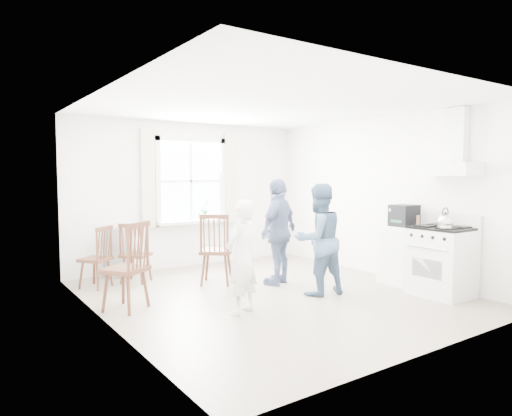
{
  "coord_description": "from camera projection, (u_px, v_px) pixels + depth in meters",
  "views": [
    {
      "loc": [
        -3.71,
        -5.01,
        1.67
      ],
      "look_at": [
        -0.13,
        0.2,
        1.2
      ],
      "focal_mm": 32.0,
      "sensor_mm": 36.0,
      "label": 1
    }
  ],
  "objects": [
    {
      "name": "windsor_chair_a",
      "position": [
        101.0,
        250.0,
        6.68
      ],
      "size": [
        0.54,
        0.54,
        0.92
      ],
      "color": "#432215",
      "rests_on": "ground"
    },
    {
      "name": "windsor_chair_c",
      "position": [
        133.0,
        256.0,
        5.56
      ],
      "size": [
        0.64,
        0.64,
        1.11
      ],
      "color": "#432215",
      "rests_on": "ground"
    },
    {
      "name": "person_right",
      "position": [
        279.0,
        232.0,
        6.92
      ],
      "size": [
        1.25,
        1.25,
        1.61
      ],
      "primitive_type": "imported",
      "rotation": [
        0.0,
        0.0,
        3.57
      ],
      "color": "navy",
      "rests_on": "ground"
    },
    {
      "name": "person_mid",
      "position": [
        319.0,
        239.0,
        6.3
      ],
      "size": [
        0.82,
        0.82,
        1.55
      ],
      "primitive_type": "imported",
      "rotation": [
        0.0,
        0.0,
        3.04
      ],
      "color": "#435F7D",
      "rests_on": "ground"
    },
    {
      "name": "person_left",
      "position": [
        242.0,
        257.0,
        5.45
      ],
      "size": [
        0.66,
        0.66,
        1.37
      ],
      "primitive_type": "imported",
      "rotation": [
        0.0,
        0.0,
        3.55
      ],
      "color": "white",
      "rests_on": "ground"
    },
    {
      "name": "room_shell",
      "position": [
        272.0,
        202.0,
        6.25
      ],
      "size": [
        4.62,
        5.12,
        2.64
      ],
      "color": "gray",
      "rests_on": "ground"
    },
    {
      "name": "range_hood",
      "position": [
        451.0,
        158.0,
        6.26
      ],
      "size": [
        0.45,
        0.76,
        0.94
      ],
      "color": "white",
      "rests_on": "room_shell"
    },
    {
      "name": "window_assembly",
      "position": [
        191.0,
        186.0,
        8.24
      ],
      "size": [
        1.88,
        0.24,
        1.7
      ],
      "color": "white",
      "rests_on": "room_shell"
    },
    {
      "name": "low_cabinet",
      "position": [
        402.0,
        255.0,
        6.89
      ],
      "size": [
        0.5,
        0.55,
        0.9
      ],
      "primitive_type": "cube",
      "color": "white",
      "rests_on": "ground"
    },
    {
      "name": "windsor_chair_d",
      "position": [
        133.0,
        247.0,
        6.94
      ],
      "size": [
        0.55,
        0.55,
        0.94
      ],
      "color": "#432215",
      "rests_on": "ground"
    },
    {
      "name": "potted_plant",
      "position": [
        205.0,
        209.0,
        8.33
      ],
      "size": [
        0.23,
        0.23,
        0.37
      ],
      "primitive_type": "imported",
      "rotation": [
        0.0,
        0.0,
        0.16
      ],
      "color": "#34753B",
      "rests_on": "window_assembly"
    },
    {
      "name": "gas_stove",
      "position": [
        441.0,
        261.0,
        6.28
      ],
      "size": [
        0.68,
        0.76,
        1.12
      ],
      "color": "white",
      "rests_on": "ground"
    },
    {
      "name": "stereo_stack",
      "position": [
        404.0,
        216.0,
        6.78
      ],
      "size": [
        0.36,
        0.32,
        0.32
      ],
      "color": "black",
      "rests_on": "low_cabinet"
    },
    {
      "name": "windsor_chair_b",
      "position": [
        215.0,
        241.0,
        6.84
      ],
      "size": [
        0.64,
        0.64,
        1.09
      ],
      "color": "#432215",
      "rests_on": "ground"
    },
    {
      "name": "kettle",
      "position": [
        445.0,
        222.0,
        6.0
      ],
      "size": [
        0.2,
        0.2,
        0.29
      ],
      "color": "silver",
      "rests_on": "gas_stove"
    },
    {
      "name": "shelf_unit",
      "position": [
        118.0,
        252.0,
        7.43
      ],
      "size": [
        0.4,
        0.3,
        0.8
      ],
      "primitive_type": "cube",
      "color": "gray",
      "rests_on": "ground"
    },
    {
      "name": "cardboard_box",
      "position": [
        408.0,
        221.0,
        6.77
      ],
      "size": [
        0.31,
        0.27,
        0.17
      ],
      "primitive_type": "cube",
      "rotation": [
        0.0,
        0.0,
        -0.33
      ],
      "color": "tan",
      "rests_on": "low_cabinet"
    }
  ]
}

